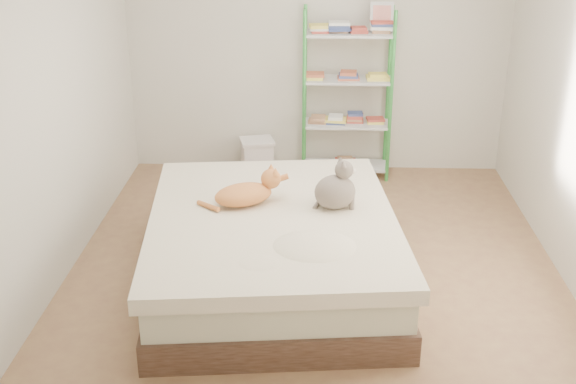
{
  "coord_description": "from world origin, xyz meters",
  "views": [
    {
      "loc": [
        -0.0,
        -5.07,
        2.79
      ],
      "look_at": [
        -0.21,
        -0.04,
        0.62
      ],
      "focal_mm": 45.0,
      "sensor_mm": 36.0,
      "label": 1
    }
  ],
  "objects_px": {
    "bed": "(273,250)",
    "grey_cat": "(335,185)",
    "shelf_unit": "(348,90)",
    "cardboard_box": "(332,205)",
    "white_bin": "(257,157)",
    "orange_cat": "(243,192)"
  },
  "relations": [
    {
      "from": "bed",
      "to": "cardboard_box",
      "type": "xyz_separation_m",
      "value": [
        0.45,
        1.05,
        -0.1
      ]
    },
    {
      "from": "shelf_unit",
      "to": "orange_cat",
      "type": "bearing_deg",
      "value": -112.24
    },
    {
      "from": "shelf_unit",
      "to": "cardboard_box",
      "type": "bearing_deg",
      "value": -97.71
    },
    {
      "from": "cardboard_box",
      "to": "orange_cat",
      "type": "bearing_deg",
      "value": -104.09
    },
    {
      "from": "grey_cat",
      "to": "white_bin",
      "type": "bearing_deg",
      "value": 6.28
    },
    {
      "from": "shelf_unit",
      "to": "white_bin",
      "type": "bearing_deg",
      "value": -178.04
    },
    {
      "from": "grey_cat",
      "to": "cardboard_box",
      "type": "bearing_deg",
      "value": -13.73
    },
    {
      "from": "bed",
      "to": "shelf_unit",
      "type": "bearing_deg",
      "value": 68.74
    },
    {
      "from": "shelf_unit",
      "to": "bed",
      "type": "bearing_deg",
      "value": -105.39
    },
    {
      "from": "grey_cat",
      "to": "shelf_unit",
      "type": "relative_size",
      "value": 0.21
    },
    {
      "from": "orange_cat",
      "to": "cardboard_box",
      "type": "height_order",
      "value": "orange_cat"
    },
    {
      "from": "bed",
      "to": "grey_cat",
      "type": "xyz_separation_m",
      "value": [
        0.45,
        0.14,
        0.47
      ]
    },
    {
      "from": "bed",
      "to": "shelf_unit",
      "type": "xyz_separation_m",
      "value": [
        0.61,
        2.22,
        0.61
      ]
    },
    {
      "from": "bed",
      "to": "orange_cat",
      "type": "distance_m",
      "value": 0.48
    },
    {
      "from": "orange_cat",
      "to": "white_bin",
      "type": "bearing_deg",
      "value": 66.9
    },
    {
      "from": "bed",
      "to": "grey_cat",
      "type": "height_order",
      "value": "grey_cat"
    },
    {
      "from": "grey_cat",
      "to": "white_bin",
      "type": "xyz_separation_m",
      "value": [
        -0.74,
        2.05,
        -0.56
      ]
    },
    {
      "from": "grey_cat",
      "to": "cardboard_box",
      "type": "xyz_separation_m",
      "value": [
        0.0,
        0.91,
        -0.57
      ]
    },
    {
      "from": "bed",
      "to": "white_bin",
      "type": "xyz_separation_m",
      "value": [
        -0.29,
        2.19,
        -0.09
      ]
    },
    {
      "from": "grey_cat",
      "to": "white_bin",
      "type": "height_order",
      "value": "grey_cat"
    },
    {
      "from": "orange_cat",
      "to": "white_bin",
      "type": "xyz_separation_m",
      "value": [
        -0.06,
        2.02,
        -0.48
      ]
    },
    {
      "from": "shelf_unit",
      "to": "cardboard_box",
      "type": "xyz_separation_m",
      "value": [
        -0.16,
        -1.17,
        -0.72
      ]
    }
  ]
}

